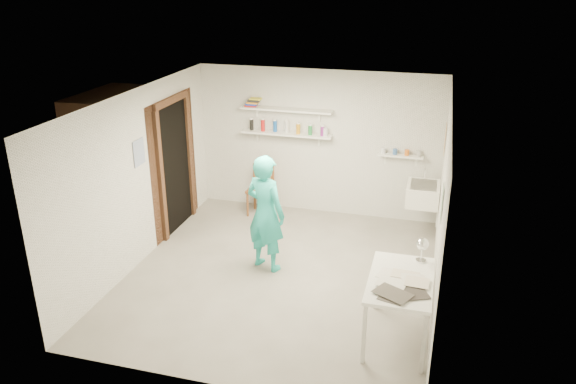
% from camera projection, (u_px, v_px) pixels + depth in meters
% --- Properties ---
extents(floor, '(4.00, 4.50, 0.02)m').
position_uv_depth(floor, '(280.00, 275.00, 7.60)').
color(floor, slate).
rests_on(floor, ground).
extents(ceiling, '(4.00, 4.50, 0.02)m').
position_uv_depth(ceiling, '(279.00, 99.00, 6.70)').
color(ceiling, silver).
rests_on(ceiling, wall_back).
extents(wall_back, '(4.00, 0.02, 2.40)m').
position_uv_depth(wall_back, '(318.00, 143.00, 9.18)').
color(wall_back, silver).
rests_on(wall_back, ground).
extents(wall_front, '(4.00, 0.02, 2.40)m').
position_uv_depth(wall_front, '(211.00, 281.00, 5.13)').
color(wall_front, silver).
rests_on(wall_front, ground).
extents(wall_left, '(0.02, 4.50, 2.40)m').
position_uv_depth(wall_left, '(138.00, 178.00, 7.65)').
color(wall_left, silver).
rests_on(wall_left, ground).
extents(wall_right, '(0.02, 4.50, 2.40)m').
position_uv_depth(wall_right, '(442.00, 209.00, 6.66)').
color(wall_right, silver).
rests_on(wall_right, ground).
extents(doorway_recess, '(0.02, 0.90, 2.00)m').
position_uv_depth(doorway_recess, '(175.00, 167.00, 8.66)').
color(doorway_recess, black).
rests_on(doorway_recess, wall_left).
extents(corridor_box, '(1.40, 1.50, 2.10)m').
position_uv_depth(corridor_box, '(133.00, 160.00, 8.81)').
color(corridor_box, brown).
rests_on(corridor_box, ground).
extents(door_lintel, '(0.06, 1.05, 0.10)m').
position_uv_depth(door_lintel, '(171.00, 100.00, 8.26)').
color(door_lintel, brown).
rests_on(door_lintel, wall_left).
extents(door_jamb_near, '(0.06, 0.10, 2.00)m').
position_uv_depth(door_jamb_near, '(161.00, 178.00, 8.20)').
color(door_jamb_near, brown).
rests_on(door_jamb_near, ground).
extents(door_jamb_far, '(0.06, 0.10, 2.00)m').
position_uv_depth(door_jamb_far, '(190.00, 158.00, 9.10)').
color(door_jamb_far, brown).
rests_on(door_jamb_far, ground).
extents(shelf_lower, '(1.50, 0.22, 0.03)m').
position_uv_depth(shelf_lower, '(286.00, 134.00, 9.13)').
color(shelf_lower, white).
rests_on(shelf_lower, wall_back).
extents(shelf_upper, '(1.50, 0.22, 0.03)m').
position_uv_depth(shelf_upper, '(286.00, 110.00, 8.98)').
color(shelf_upper, white).
rests_on(shelf_upper, wall_back).
extents(ledge_shelf, '(0.70, 0.14, 0.03)m').
position_uv_depth(ledge_shelf, '(401.00, 156.00, 8.80)').
color(ledge_shelf, white).
rests_on(ledge_shelf, wall_back).
extents(poster_left, '(0.01, 0.28, 0.36)m').
position_uv_depth(poster_left, '(139.00, 152.00, 7.55)').
color(poster_left, '#334C7F').
rests_on(poster_left, wall_left).
extents(poster_right_a, '(0.01, 0.34, 0.42)m').
position_uv_depth(poster_right_a, '(445.00, 139.00, 8.15)').
color(poster_right_a, '#995933').
rests_on(poster_right_a, wall_right).
extents(poster_right_b, '(0.01, 0.30, 0.38)m').
position_uv_depth(poster_right_b, '(442.00, 203.00, 6.06)').
color(poster_right_b, '#3F724C').
rests_on(poster_right_b, wall_right).
extents(belfast_sink, '(0.48, 0.60, 0.30)m').
position_uv_depth(belfast_sink, '(423.00, 194.00, 8.43)').
color(belfast_sink, white).
rests_on(belfast_sink, wall_right).
extents(man, '(0.69, 0.57, 1.63)m').
position_uv_depth(man, '(266.00, 213.00, 7.50)').
color(man, '#24B5AA').
rests_on(man, ground).
extents(wall_clock, '(0.29, 0.14, 0.29)m').
position_uv_depth(wall_clock, '(264.00, 188.00, 7.60)').
color(wall_clock, beige).
rests_on(wall_clock, man).
extents(wooden_chair, '(0.42, 0.40, 0.86)m').
position_uv_depth(wooden_chair, '(260.00, 190.00, 9.31)').
color(wooden_chair, brown).
rests_on(wooden_chair, ground).
extents(work_table, '(0.68, 1.14, 0.76)m').
position_uv_depth(work_table, '(398.00, 309.00, 6.17)').
color(work_table, white).
rests_on(work_table, ground).
extents(desk_lamp, '(0.14, 0.14, 0.14)m').
position_uv_depth(desk_lamp, '(423.00, 244.00, 6.30)').
color(desk_lamp, silver).
rests_on(desk_lamp, work_table).
extents(spray_cans, '(1.26, 0.06, 0.17)m').
position_uv_depth(spray_cans, '(286.00, 128.00, 9.09)').
color(spray_cans, black).
rests_on(spray_cans, shelf_lower).
extents(book_stack, '(0.26, 0.14, 0.14)m').
position_uv_depth(book_stack, '(253.00, 102.00, 9.08)').
color(book_stack, red).
rests_on(book_stack, shelf_upper).
extents(ledge_pots, '(0.48, 0.07, 0.09)m').
position_uv_depth(ledge_pots, '(401.00, 152.00, 8.77)').
color(ledge_pots, silver).
rests_on(ledge_pots, ledge_shelf).
extents(papers, '(0.30, 0.22, 0.03)m').
position_uv_depth(papers, '(401.00, 278.00, 6.02)').
color(papers, silver).
rests_on(papers, work_table).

